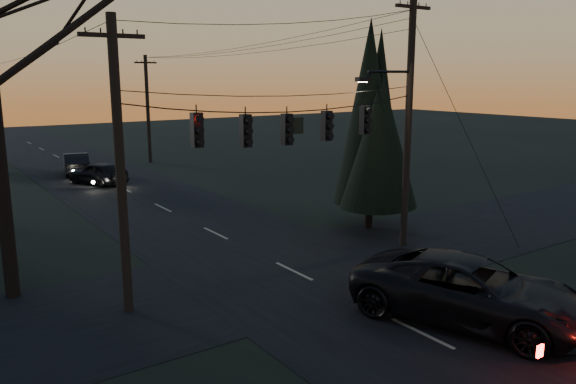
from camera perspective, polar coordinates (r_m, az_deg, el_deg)
main_road at (r=28.59m, az=-11.07°, el=-2.35°), size 8.00×120.00×0.02m
cross_road at (r=20.18m, az=0.59°, el=-8.07°), size 60.00×7.00×0.02m
utility_pole_right at (r=23.63m, az=11.60°, el=-5.37°), size 5.00×0.30×10.00m
utility_pole_left at (r=17.65m, az=-15.86°, el=-11.54°), size 1.80×0.30×8.50m
utility_pole_far_r at (r=47.02m, az=-13.80°, el=2.96°), size 1.80×0.30×8.50m
span_signal_assembly at (r=18.93m, az=0.03°, el=6.65°), size 11.50×0.44×1.68m
evergreen_right at (r=25.31m, az=8.46°, el=6.60°), size 3.87×3.87×8.11m
suv_near at (r=16.79m, az=18.01°, el=-9.53°), size 5.20×7.22×1.83m
sedan_oncoming_a at (r=38.07m, az=-18.72°, el=1.81°), size 3.25×4.58×1.45m
sedan_oncoming_b at (r=42.67m, az=-20.73°, el=2.71°), size 2.41×4.77×1.50m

